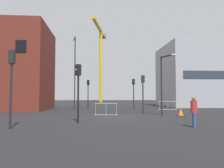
# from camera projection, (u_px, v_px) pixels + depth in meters

# --- Properties ---
(ground) EXTENTS (160.00, 160.00, 0.00)m
(ground) POSITION_uv_depth(u_px,v_px,m) (115.00, 117.00, 17.02)
(ground) COLOR black
(brick_building) EXTENTS (9.87, 8.73, 10.17)m
(brick_building) POSITION_uv_depth(u_px,v_px,m) (8.00, 68.00, 26.76)
(brick_building) COLOR maroon
(brick_building) RESTS_ON ground
(office_block) EXTENTS (13.56, 10.26, 9.94)m
(office_block) POSITION_uv_depth(u_px,v_px,m) (204.00, 76.00, 36.09)
(office_block) COLOR #A8AAB2
(office_block) RESTS_ON ground
(construction_crane) EXTENTS (4.17, 17.18, 20.68)m
(construction_crane) POSITION_uv_depth(u_px,v_px,m) (101.00, 53.00, 61.04)
(construction_crane) COLOR yellow
(construction_crane) RESTS_ON ground
(streetlamp_tall) EXTENTS (0.58, 1.41, 9.32)m
(streetlamp_tall) POSITION_uv_depth(u_px,v_px,m) (75.00, 68.00, 27.85)
(streetlamp_tall) COLOR #2D2D30
(streetlamp_tall) RESTS_ON ground
(streetlamp_short) EXTENTS (0.90, 1.60, 5.15)m
(streetlamp_short) POSITION_uv_depth(u_px,v_px,m) (164.00, 79.00, 18.82)
(streetlamp_short) COLOR #232326
(streetlamp_short) RESTS_ON ground
(traffic_light_corner) EXTENTS (0.38, 0.28, 4.00)m
(traffic_light_corner) POSITION_uv_depth(u_px,v_px,m) (11.00, 76.00, 11.10)
(traffic_light_corner) COLOR #232326
(traffic_light_corner) RESTS_ON ground
(traffic_light_near) EXTENTS (0.38, 0.27, 3.68)m
(traffic_light_near) POSITION_uv_depth(u_px,v_px,m) (143.00, 88.00, 21.16)
(traffic_light_near) COLOR #232326
(traffic_light_near) RESTS_ON ground
(traffic_light_median) EXTENTS (0.36, 0.38, 3.84)m
(traffic_light_median) POSITION_uv_depth(u_px,v_px,m) (134.00, 89.00, 27.57)
(traffic_light_median) COLOR #232326
(traffic_light_median) RESTS_ON ground
(traffic_light_verge) EXTENTS (0.37, 0.36, 3.64)m
(traffic_light_verge) POSITION_uv_depth(u_px,v_px,m) (78.00, 83.00, 13.61)
(traffic_light_verge) COLOR black
(traffic_light_verge) RESTS_ON ground
(traffic_light_far) EXTENTS (0.36, 0.38, 3.90)m
(traffic_light_far) POSITION_uv_depth(u_px,v_px,m) (88.00, 89.00, 30.18)
(traffic_light_far) COLOR black
(traffic_light_far) RESTS_ON ground
(pedestrian_walking) EXTENTS (0.34, 0.34, 1.62)m
(pedestrian_walking) POSITION_uv_depth(u_px,v_px,m) (194.00, 110.00, 11.54)
(pedestrian_walking) COLOR #33519E
(pedestrian_walking) RESTS_ON ground
(safety_barrier_left_run) EXTENTS (2.17, 0.28, 1.08)m
(safety_barrier_left_run) POSITION_uv_depth(u_px,v_px,m) (168.00, 105.00, 25.62)
(safety_barrier_left_run) COLOR #B2B5BA
(safety_barrier_left_run) RESTS_ON ground
(safety_barrier_front) EXTENTS (1.94, 0.25, 1.08)m
(safety_barrier_front) POSITION_uv_depth(u_px,v_px,m) (106.00, 109.00, 18.09)
(safety_barrier_front) COLOR gray
(safety_barrier_front) RESTS_ON ground
(traffic_cone_by_barrier) EXTENTS (0.62, 0.62, 0.62)m
(traffic_cone_by_barrier) POSITION_uv_depth(u_px,v_px,m) (181.00, 112.00, 18.19)
(traffic_cone_by_barrier) COLOR black
(traffic_cone_by_barrier) RESTS_ON ground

